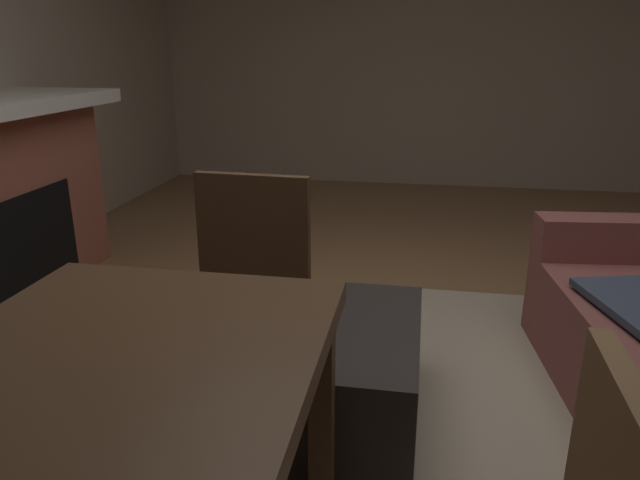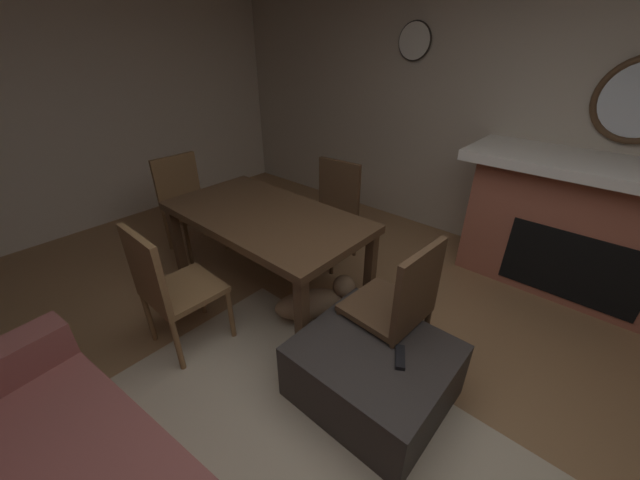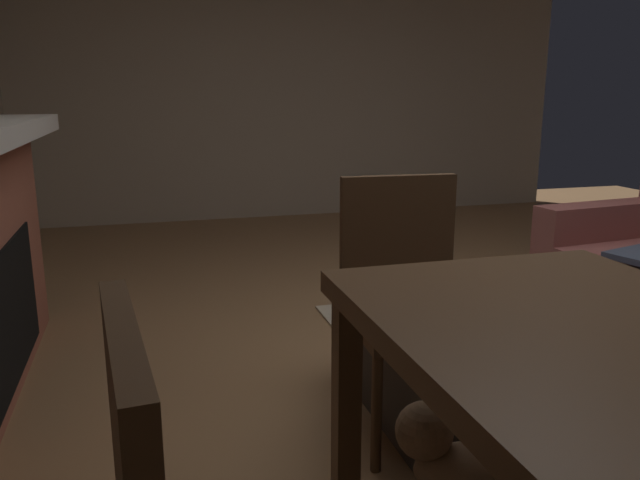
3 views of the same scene
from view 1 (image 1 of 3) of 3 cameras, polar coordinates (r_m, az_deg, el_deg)
name	(u,v)px [view 1 (image 1 of 3)]	position (r m, az deg, el deg)	size (l,w,h in m)	color
floor	(399,387)	(2.59, 7.68, -13.91)	(9.49, 9.49, 0.00)	olive
wall_left	(424,52)	(6.15, 10.08, 17.49)	(0.12, 5.78, 2.63)	#B7A893
area_rug	(516,431)	(2.43, 18.47, -17.16)	(2.60, 2.00, 0.01)	tan
ottoman_coffee_table	(319,369)	(2.32, -0.07, -12.35)	(0.82, 0.75, 0.39)	#2D2826
tv_remote	(321,304)	(2.35, 0.12, -6.21)	(0.05, 0.16, 0.02)	black
dining_chair_west	(245,288)	(2.20, -7.28, -4.63)	(0.46, 0.46, 0.93)	#513823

